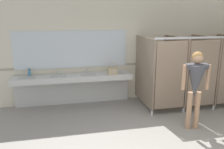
# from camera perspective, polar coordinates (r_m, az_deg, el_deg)

# --- Properties ---
(wall_back) EXTENTS (7.22, 0.12, 2.93)m
(wall_back) POSITION_cam_1_polar(r_m,az_deg,el_deg) (6.77, 3.75, 6.10)
(wall_back) COLOR beige
(wall_back) RESTS_ON ground_plane
(wall_back_tile_band) EXTENTS (7.22, 0.01, 0.06)m
(wall_back_tile_band) POSITION_cam_1_polar(r_m,az_deg,el_deg) (6.77, 3.85, 2.55)
(wall_back_tile_band) COLOR #9E937F
(wall_back_tile_band) RESTS_ON wall_back
(vanity_counter) EXTENTS (3.16, 0.53, 0.99)m
(vanity_counter) POSITION_cam_1_polar(r_m,az_deg,el_deg) (6.43, -9.43, -2.03)
(vanity_counter) COLOR silver
(vanity_counter) RESTS_ON ground_plane
(mirror_panel) EXTENTS (3.06, 0.02, 1.01)m
(mirror_panel) POSITION_cam_1_polar(r_m,az_deg,el_deg) (6.43, -9.85, 6.12)
(mirror_panel) COLOR silver
(mirror_panel) RESTS_ON wall_back
(bathroom_stalls) EXTENTS (2.67, 1.39, 1.93)m
(bathroom_stalls) POSITION_cam_1_polar(r_m,az_deg,el_deg) (6.60, 19.26, 1.13)
(bathroom_stalls) COLOR #84705B
(bathroom_stalls) RESTS_ON ground_plane
(person_standing) EXTENTS (0.59, 0.45, 1.71)m
(person_standing) POSITION_cam_1_polar(r_m,az_deg,el_deg) (5.18, 19.91, -1.47)
(person_standing) COLOR tan
(person_standing) RESTS_ON ground_plane
(handbag) EXTENTS (0.25, 0.15, 0.32)m
(handbag) POSITION_cam_1_polar(r_m,az_deg,el_deg) (6.26, 0.11, 0.95)
(handbag) COLOR tan
(handbag) RESTS_ON vanity_counter
(soap_dispenser) EXTENTS (0.07, 0.07, 0.20)m
(soap_dispenser) POSITION_cam_1_polar(r_m,az_deg,el_deg) (6.47, -19.63, 0.40)
(soap_dispenser) COLOR teal
(soap_dispenser) RESTS_ON vanity_counter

